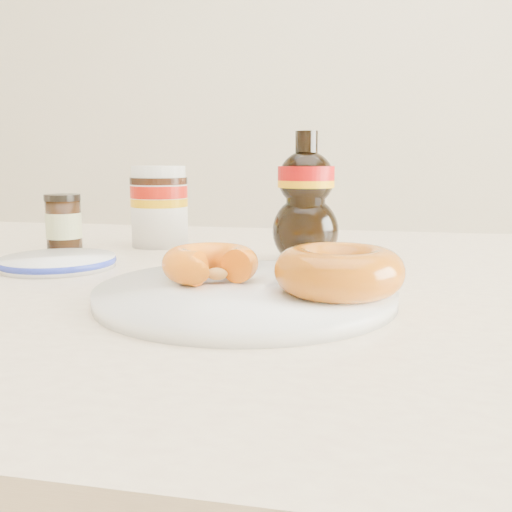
% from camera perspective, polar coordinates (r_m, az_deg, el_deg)
% --- Properties ---
extents(dining_table, '(1.40, 0.90, 0.75)m').
position_cam_1_polar(dining_table, '(0.70, -0.45, -8.49)').
color(dining_table, beige).
rests_on(dining_table, ground).
extents(plate, '(0.28, 0.28, 0.01)m').
position_cam_1_polar(plate, '(0.54, -1.06, -3.70)').
color(plate, white).
rests_on(plate, dining_table).
extents(donut_bitten, '(0.12, 0.12, 0.03)m').
position_cam_1_polar(donut_bitten, '(0.57, -4.59, -0.73)').
color(donut_bitten, orange).
rests_on(donut_bitten, plate).
extents(donut_whole, '(0.12, 0.12, 0.04)m').
position_cam_1_polar(donut_whole, '(0.52, 8.29, -1.46)').
color(donut_whole, '#AD600B').
rests_on(donut_whole, plate).
extents(nutella_jar, '(0.09, 0.09, 0.12)m').
position_cam_1_polar(nutella_jar, '(0.90, -9.65, 5.23)').
color(nutella_jar, white).
rests_on(nutella_jar, dining_table).
extents(syrup_bottle, '(0.10, 0.09, 0.17)m').
position_cam_1_polar(syrup_bottle, '(0.75, 5.00, 5.85)').
color(syrup_bottle, black).
rests_on(syrup_bottle, dining_table).
extents(dark_jar, '(0.05, 0.05, 0.08)m').
position_cam_1_polar(dark_jar, '(0.89, -18.68, 3.12)').
color(dark_jar, black).
rests_on(dark_jar, dining_table).
extents(blue_rim_saucer, '(0.14, 0.14, 0.01)m').
position_cam_1_polar(blue_rim_saucer, '(0.75, -19.20, -0.53)').
color(blue_rim_saucer, white).
rests_on(blue_rim_saucer, dining_table).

